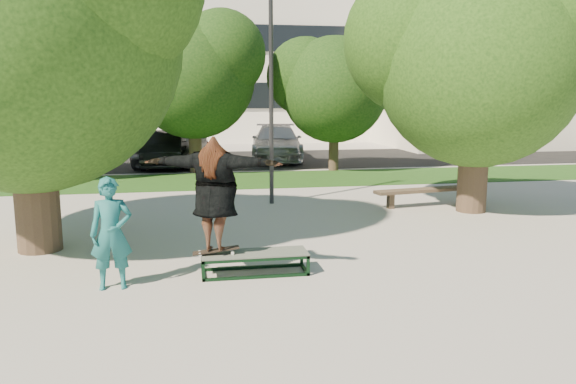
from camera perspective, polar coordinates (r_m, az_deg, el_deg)
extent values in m
plane|color=#A9A29C|center=(10.89, -3.00, -6.26)|extent=(120.00, 120.00, 0.00)
cube|color=#1E4212|center=(20.25, -3.54, 1.25)|extent=(30.00, 4.00, 0.02)
cube|color=black|center=(26.59, -7.31, 3.22)|extent=(40.00, 8.00, 0.01)
cylinder|color=#38281E|center=(11.84, -24.33, 2.09)|extent=(0.84, 0.84, 3.20)
sphere|color=#17380F|center=(11.81, -25.20, 14.05)|extent=(5.80, 5.80, 5.80)
cylinder|color=#38281E|center=(15.32, 18.35, 3.64)|extent=(0.76, 0.76, 3.00)
sphere|color=#17380F|center=(15.26, 18.82, 12.18)|extent=(5.20, 5.20, 5.20)
sphere|color=#17380F|center=(15.45, 13.15, 14.82)|extent=(3.90, 3.90, 3.90)
sphere|color=#17380F|center=(15.49, 23.90, 15.21)|extent=(3.64, 3.64, 3.64)
cylinder|color=#38281E|center=(22.08, -23.86, 4.78)|extent=(0.44, 0.44, 2.80)
sphere|color=black|center=(22.02, -24.23, 10.12)|extent=(4.40, 4.40, 4.40)
sphere|color=black|center=(22.96, -26.64, 11.27)|extent=(3.30, 3.30, 3.30)
sphere|color=black|center=(21.41, -22.04, 12.36)|extent=(3.08, 3.08, 3.08)
cylinder|color=#38281E|center=(22.44, -9.43, 5.80)|extent=(0.50, 0.50, 3.00)
sphere|color=black|center=(22.40, -9.59, 11.47)|extent=(4.80, 4.80, 4.80)
sphere|color=black|center=(23.17, -12.70, 12.80)|extent=(3.60, 3.60, 3.60)
sphere|color=black|center=(22.01, -6.75, 13.77)|extent=(3.36, 3.36, 3.36)
cylinder|color=#38281E|center=(22.71, 4.68, 5.44)|extent=(0.40, 0.40, 2.60)
sphere|color=black|center=(22.64, 4.75, 10.32)|extent=(4.20, 4.20, 4.20)
sphere|color=black|center=(23.03, 1.78, 11.64)|extent=(3.15, 3.15, 3.15)
sphere|color=black|center=(22.52, 7.43, 12.14)|extent=(2.94, 2.94, 2.94)
cylinder|color=#2D2D30|center=(15.56, -1.72, 9.75)|extent=(0.12, 0.12, 6.00)
cube|color=silver|center=(42.69, -11.49, 16.31)|extent=(30.00, 14.00, 16.00)
cube|color=black|center=(35.34, -11.45, 9.58)|extent=(27.60, 0.12, 1.60)
cube|color=black|center=(35.51, -11.65, 15.24)|extent=(27.60, 0.12, 1.60)
cube|color=beige|center=(37.71, 21.01, 10.66)|extent=(15.00, 10.00, 8.00)
cube|color=#475147|center=(9.61, -3.42, -6.22)|extent=(1.80, 0.60, 0.03)
cylinder|color=white|center=(9.47, -8.94, -6.31)|extent=(0.06, 0.03, 0.06)
cylinder|color=white|center=(9.62, -8.96, -6.05)|extent=(0.06, 0.03, 0.06)
cylinder|color=white|center=(9.49, -5.66, -6.20)|extent=(0.06, 0.03, 0.06)
cylinder|color=white|center=(9.64, -5.73, -5.94)|extent=(0.06, 0.03, 0.06)
cube|color=black|center=(9.54, -7.33, -5.89)|extent=(0.78, 0.20, 0.10)
imported|color=#513223|center=(9.33, -7.45, -0.20)|extent=(2.41, 1.45, 1.90)
imported|color=#1A6365|center=(9.18, -17.52, -4.04)|extent=(0.67, 0.47, 1.77)
cube|color=#4E3F2E|center=(15.34, 10.38, -0.88)|extent=(0.18, 0.18, 0.42)
cube|color=#4E3F2E|center=(16.61, 17.37, -0.35)|extent=(0.18, 0.18, 0.42)
cube|color=#4E3F2E|center=(15.91, 14.05, 0.22)|extent=(3.20, 0.94, 0.08)
imported|color=#9E9EA2|center=(25.03, -26.59, 3.40)|extent=(1.68, 3.98, 1.34)
imported|color=black|center=(24.49, -12.62, 4.29)|extent=(1.62, 4.62, 1.52)
imported|color=slate|center=(25.00, -11.76, 4.42)|extent=(3.52, 5.84, 1.52)
imported|color=#B3B2B8|center=(26.48, -1.17, 5.03)|extent=(3.00, 5.86, 1.63)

